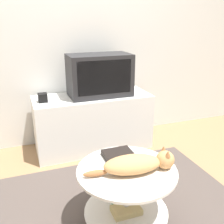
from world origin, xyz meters
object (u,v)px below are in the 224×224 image
at_px(tv, 100,75).
at_px(dvd_box, 118,155).
at_px(speaker, 43,98).
at_px(cat, 138,164).

distance_m(tv, dvd_box, 1.11).
xyz_separation_m(speaker, cat, (0.44, -1.22, -0.14)).
relative_size(tv, cat, 1.08).
bearing_deg(dvd_box, speaker, 111.23).
relative_size(speaker, dvd_box, 0.42).
height_order(speaker, dvd_box, speaker).
bearing_deg(speaker, dvd_box, -68.77).
xyz_separation_m(speaker, dvd_box, (0.39, -1.00, -0.17)).
xyz_separation_m(tv, dvd_box, (-0.20, -1.04, -0.35)).
relative_size(tv, dvd_box, 3.13).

